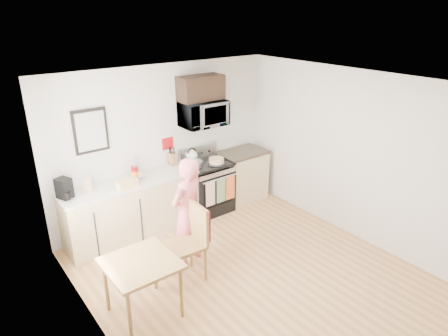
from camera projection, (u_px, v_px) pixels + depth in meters
floor at (254, 278)px, 5.41m from camera, size 4.60×4.60×0.00m
back_wall at (165, 144)px, 6.61m from camera, size 4.00×0.04×2.60m
front_wall at (448, 289)px, 3.23m from camera, size 4.00×0.04×2.60m
left_wall at (101, 247)px, 3.79m from camera, size 0.04×4.60×2.60m
right_wall at (356, 157)px, 6.04m from camera, size 0.04×4.60×2.60m
ceiling at (261, 86)px, 4.43m from camera, size 4.00×4.60×0.04m
window at (73, 193)px, 4.31m from camera, size 0.06×1.40×1.50m
cabinet_left at (132, 210)px, 6.26m from camera, size 2.10×0.60×0.90m
countertop_left at (130, 183)px, 6.08m from camera, size 2.14×0.64×0.04m
cabinet_right at (242, 176)px, 7.51m from camera, size 0.84×0.60×0.90m
countertop_right at (242, 152)px, 7.34m from camera, size 0.88×0.64×0.04m
range at (208, 188)px, 7.05m from camera, size 0.76×0.70×1.16m
microwave at (203, 114)px, 6.63m from camera, size 0.76×0.51×0.42m
upper_cabinet at (201, 88)px, 6.50m from camera, size 0.76×0.35×0.40m
wall_art at (91, 131)px, 5.75m from camera, size 0.50×0.04×0.65m
wall_trivet at (168, 143)px, 6.63m from camera, size 0.20×0.02×0.20m
person at (188, 212)px, 5.48m from camera, size 0.67×0.54×1.58m
dining_table at (141, 268)px, 4.55m from camera, size 0.78×0.78×0.73m
chair at (195, 231)px, 5.23m from camera, size 0.51×0.46×1.05m
knife_block at (172, 159)px, 6.67m from camera, size 0.11×0.15×0.21m
utensil_crock at (134, 167)px, 6.27m from camera, size 0.11×0.11×0.33m
fruit_bowl at (136, 176)px, 6.16m from camera, size 0.27×0.27×0.11m
milk_carton at (87, 184)px, 5.70m from camera, size 0.11×0.11×0.23m
coffee_maker at (64, 189)px, 5.50m from camera, size 0.23×0.27×0.29m
bread_bag at (127, 184)px, 5.86m from camera, size 0.33×0.19×0.11m
cake at (217, 161)px, 6.78m from camera, size 0.30×0.30×0.10m
kettle at (192, 155)px, 6.89m from camera, size 0.19×0.19×0.24m
pot at (196, 164)px, 6.65m from camera, size 0.21×0.34×0.11m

